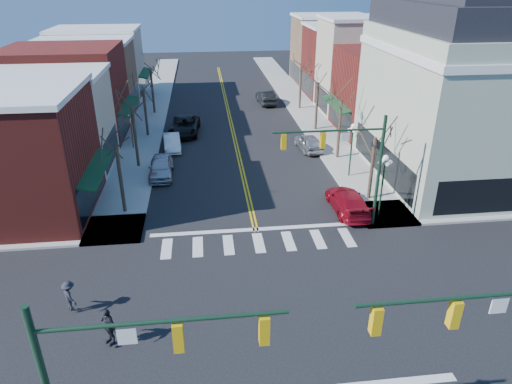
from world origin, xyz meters
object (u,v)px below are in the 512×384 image
object	(u,v)px
car_left_far	(185,126)
car_left_mid	(172,142)
victorian_corner	(469,91)
lamppost_midblock	(352,141)
lamppost_corner	(383,175)
pedestrian_dark_a	(109,326)
car_right_mid	(309,142)
car_left_near	(161,167)
car_right_far	(266,97)
pedestrian_dark_b	(70,296)
car_right_near	(348,201)

from	to	relation	value
car_left_far	car_left_mid	bearing A→B (deg)	-98.37
car_left_mid	car_left_far	distance (m)	4.51
victorian_corner	lamppost_midblock	world-z (taller)	victorian_corner
lamppost_corner	victorian_corner	bearing A→B (deg)	35.86
pedestrian_dark_a	car_left_mid	bearing A→B (deg)	134.69
lamppost_midblock	car_right_mid	xyz separation A→B (m)	(-1.80, 6.37, -2.24)
car_left_near	pedestrian_dark_a	distance (m)	18.18
car_right_far	pedestrian_dark_b	world-z (taller)	pedestrian_dark_b
car_right_far	lamppost_corner	bearing A→B (deg)	92.13
car_left_far	car_right_near	bearing A→B (deg)	-52.93
car_left_mid	car_right_near	world-z (taller)	car_right_near
car_right_mid	car_left_mid	bearing A→B (deg)	-13.99
lamppost_midblock	car_right_near	xyz separation A→B (m)	(-1.80, -5.47, -2.23)
lamppost_midblock	car_left_near	xyz separation A→B (m)	(-14.60, 1.92, -2.20)
car_right_far	pedestrian_dark_b	xyz separation A→B (m)	(-14.28, -36.70, 0.13)
car_left_near	car_right_far	distance (m)	23.77
pedestrian_dark_a	car_left_far	bearing A→B (deg)	133.15
pedestrian_dark_b	car_right_near	bearing A→B (deg)	-99.10
victorian_corner	car_right_far	xyz separation A→B (m)	(-11.70, 23.38, -5.85)
car_left_mid	car_left_far	size ratio (longest dim) A/B	0.70
car_right_far	pedestrian_dark_a	world-z (taller)	pedestrian_dark_a
car_left_far	car_right_mid	world-z (taller)	car_left_far
car_left_mid	car_right_mid	bearing A→B (deg)	-12.82
victorian_corner	car_left_far	size ratio (longest dim) A/B	2.43
car_right_far	car_left_mid	bearing A→B (deg)	50.06
car_left_near	car_left_mid	bearing A→B (deg)	83.70
victorian_corner	car_left_near	size ratio (longest dim) A/B	3.17
car_left_near	car_right_near	size ratio (longest dim) A/B	0.89
car_right_near	pedestrian_dark_a	distance (m)	17.42
car_right_mid	car_right_far	xyz separation A→B (m)	(-1.60, 16.51, 0.08)
lamppost_corner	lamppost_midblock	bearing A→B (deg)	90.00
car_left_mid	pedestrian_dark_b	xyz separation A→B (m)	(-3.65, -21.77, 0.26)
pedestrian_dark_b	car_right_mid	bearing A→B (deg)	-75.00
lamppost_corner	car_right_mid	size ratio (longest dim) A/B	1.02
car_left_far	pedestrian_dark_b	distance (m)	26.57
lamppost_corner	car_left_mid	size ratio (longest dim) A/B	1.06
lamppost_midblock	car_right_near	distance (m)	6.18
lamppost_midblock	car_right_far	bearing A→B (deg)	98.45
car_right_mid	pedestrian_dark_b	world-z (taller)	pedestrian_dark_b
car_left_far	lamppost_midblock	bearing A→B (deg)	-38.60
car_left_far	car_right_far	xyz separation A→B (m)	(9.60, 10.54, -0.01)
car_right_mid	pedestrian_dark_b	size ratio (longest dim) A/B	2.71
lamppost_midblock	car_right_far	size ratio (longest dim) A/B	0.89
car_right_near	pedestrian_dark_b	bearing A→B (deg)	27.04
lamppost_corner	car_right_far	world-z (taller)	lamppost_corner
lamppost_midblock	car_left_mid	xyz separation A→B (m)	(-14.04, 7.95, -2.29)
lamppost_corner	car_right_far	bearing A→B (deg)	96.60
victorian_corner	pedestrian_dark_b	bearing A→B (deg)	-152.87
car_left_far	lamppost_corner	bearing A→B (deg)	-50.49
car_left_near	car_right_near	distance (m)	14.78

